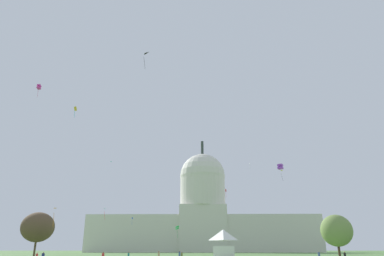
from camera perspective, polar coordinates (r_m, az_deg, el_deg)
capitol_building at (r=225.60m, az=1.79°, el=-14.36°), size 140.69×29.16×70.49m
event_tent at (r=83.03m, az=5.16°, el=-18.31°), size 5.15×6.36×6.29m
tree_west_far at (r=115.44m, az=-23.91°, el=-14.60°), size 11.14×11.13×12.37m
tree_east_near at (r=102.50m, az=22.56°, el=-15.22°), size 9.19×8.10×10.70m
person_teal_aisle_center at (r=73.84m, az=-10.35°, el=-19.91°), size 0.41×0.41×1.60m
person_navy_lawn_far_right at (r=87.83m, az=-2.05°, el=-20.00°), size 0.62×0.62×1.72m
person_denim_edge_west at (r=83.15m, az=20.07°, el=-19.01°), size 0.54×0.54×1.63m
person_denim_mid_right at (r=83.37m, az=-2.05°, el=-20.06°), size 0.53×0.53×1.67m
person_olive_near_tree_east at (r=71.61m, az=-1.69°, el=-20.25°), size 0.52×0.52×1.55m
kite_red_mid at (r=207.37m, az=5.56°, el=-10.28°), size 0.66×0.57×4.70m
kite_green_low at (r=135.78m, az=-2.44°, el=-15.97°), size 1.53×1.47×4.46m
kite_yellow_mid at (r=158.72m, az=14.30°, el=-7.04°), size 1.54×1.71×4.12m
kite_orange_low at (r=90.71m, az=-21.26°, el=-12.45°), size 1.32×1.60×4.12m
kite_turquoise_low at (r=141.78m, az=-13.91°, el=-12.96°), size 0.97×1.45×3.92m
kite_cyan_high at (r=170.29m, az=-13.21°, el=-5.40°), size 1.16×1.73×0.29m
kite_blue_low at (r=194.96m, az=-9.75°, el=-14.50°), size 0.95×0.69×3.94m
kite_black_high at (r=99.76m, az=-7.79°, el=11.73°), size 1.79×1.77×4.37m
kite_pink_low at (r=192.49m, az=-2.45°, el=-15.74°), size 1.16×1.57×2.61m
kite_gold_mid at (r=87.32m, az=-18.55°, el=2.88°), size 0.84×0.74×2.72m
kite_violet_mid at (r=82.83m, az=14.24°, el=-6.14°), size 1.49×1.48×1.17m
kite_white_high at (r=210.90m, az=9.44°, el=-5.90°), size 0.34×0.69×3.20m
kite_magenta_high at (r=92.38m, az=-23.75°, el=6.16°), size 0.82×0.88×3.46m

